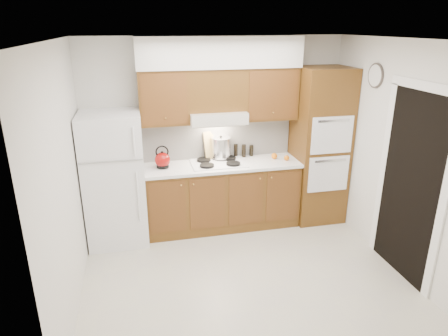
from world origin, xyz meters
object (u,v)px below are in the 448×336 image
object	(u,v)px
fridge	(115,179)
stock_pot	(221,148)
kettle	(162,160)
oven_cabinet	(319,146)

from	to	relation	value
fridge	stock_pot	size ratio (longest dim) A/B	6.20
fridge	kettle	distance (m)	0.66
kettle	stock_pot	size ratio (longest dim) A/B	0.73
oven_cabinet	fridge	bearing A→B (deg)	-179.30
fridge	oven_cabinet	world-z (taller)	oven_cabinet
fridge	kettle	xyz separation A→B (m)	(0.63, 0.06, 0.19)
fridge	kettle	bearing A→B (deg)	5.58
fridge	stock_pot	world-z (taller)	fridge
fridge	kettle	world-z (taller)	fridge
fridge	oven_cabinet	distance (m)	2.86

